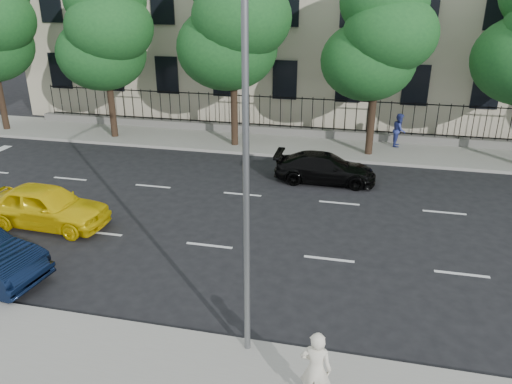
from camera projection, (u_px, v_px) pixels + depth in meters
The scene contains 13 objects.
ground at pixel (183, 286), 14.47m from camera, with size 120.00×120.00×0.00m, color black.
near_sidewalk at pixel (117, 384), 10.85m from camera, with size 60.00×4.00×0.15m, color gray.
far_sidewalk at pixel (274, 144), 27.02m from camera, with size 60.00×4.00×0.15m, color gray.
lane_markings at pixel (228, 217), 18.74m from camera, with size 49.60×4.62×0.01m, color silver, non-canonical shape.
iron_fence at pixel (280, 125), 28.33m from camera, with size 30.00×0.50×2.20m.
street_light at pixel (252, 138), 10.37m from camera, with size 0.25×3.32×8.05m.
tree_b at pixel (105, 30), 26.05m from camera, with size 5.53×5.12×8.97m.
tree_c at pixel (234, 21), 24.39m from camera, with size 5.89×5.50×9.80m.
tree_d at pixel (380, 36), 23.18m from camera, with size 5.34×4.94×8.84m.
yellow_taxi at pixel (46, 206), 17.82m from camera, with size 1.82×4.52×1.54m, color yellow.
black_sedan at pixel (325, 168), 21.85m from camera, with size 1.79×4.41×1.28m, color black.
woman_near at pixel (316, 369), 9.93m from camera, with size 0.64×0.42×1.76m, color silver.
pedestrian_far at pixel (399, 130), 26.09m from camera, with size 0.85×0.66×1.74m, color navy.
Camera 1 is at (4.81, -11.49, 8.14)m, focal length 35.00 mm.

